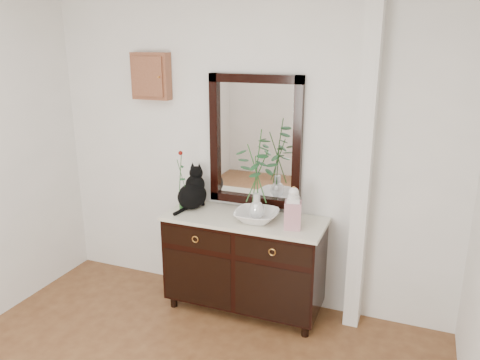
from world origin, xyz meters
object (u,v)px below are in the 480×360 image
at_px(sideboard, 244,259).
at_px(ginger_jar, 293,207).
at_px(cat, 192,188).
at_px(lotus_bowl, 256,216).

distance_m(sideboard, ginger_jar, 0.70).
xyz_separation_m(cat, lotus_bowl, (0.62, -0.09, -0.14)).
relative_size(sideboard, ginger_jar, 3.88).
height_order(sideboard, cat, cat).
xyz_separation_m(sideboard, cat, (-0.51, 0.05, 0.56)).
bearing_deg(sideboard, lotus_bowl, -16.88).
bearing_deg(sideboard, ginger_jar, -9.85).
bearing_deg(cat, lotus_bowl, -0.76).
bearing_deg(lotus_bowl, ginger_jar, -7.09).
relative_size(sideboard, cat, 3.62).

